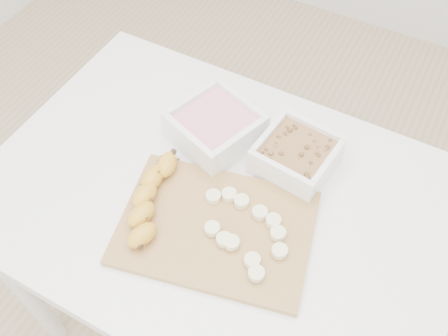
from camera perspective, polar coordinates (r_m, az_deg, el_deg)
The scene contains 7 objects.
ground at distance 1.73m, azimuth -0.49°, elevation -16.95°, with size 3.50×3.50×0.00m, color #C6AD89.
table at distance 1.14m, azimuth -0.72°, elevation -5.76°, with size 1.00×0.70×0.75m.
bowl_yogurt at distance 1.12m, azimuth -1.01°, elevation 4.74°, with size 0.22×0.22×0.08m.
bowl_granola at distance 1.09m, azimuth 8.27°, elevation 1.47°, with size 0.17×0.17×0.07m.
cutting_board at distance 1.01m, azimuth -0.92°, elevation -6.82°, with size 0.38×0.27×0.01m, color #AD794B.
banana at distance 1.02m, azimuth -8.39°, elevation -3.60°, with size 0.06×0.23×0.04m, color gold, non-canonical shape.
banana_slices at distance 0.99m, azimuth 2.49°, elevation -6.96°, with size 0.20×0.16×0.02m.
Camera 1 is at (0.29, -0.51, 1.63)m, focal length 40.00 mm.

